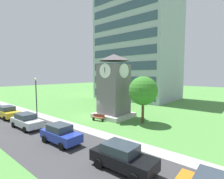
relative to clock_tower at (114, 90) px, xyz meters
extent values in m
plane|color=#4C893D|center=(-2.38, -2.13, -4.00)|extent=(160.00, 160.00, 0.00)
cube|color=#38383A|center=(-2.38, -10.78, -3.99)|extent=(120.00, 7.20, 0.01)
cube|color=#9E9E99|center=(-2.38, -6.38, -3.99)|extent=(120.00, 1.60, 0.01)
cube|color=#9EA8B2|center=(-8.26, 19.57, 8.80)|extent=(18.68, 13.85, 25.60)
cube|color=#384C60|center=(-8.26, 12.60, -2.40)|extent=(17.18, 0.10, 1.80)
cube|color=#384C60|center=(-8.26, 12.60, 0.80)|extent=(17.18, 0.10, 1.80)
cube|color=#384C60|center=(-8.26, 12.60, 4.00)|extent=(17.18, 0.10, 1.80)
cube|color=#384C60|center=(-8.26, 12.60, 7.20)|extent=(17.18, 0.10, 1.80)
cube|color=#384C60|center=(-8.26, 12.60, 10.40)|extent=(17.18, 0.10, 1.80)
cube|color=#384C60|center=(-8.26, 12.60, 13.60)|extent=(17.18, 0.10, 1.80)
cube|color=#384C60|center=(-8.26, 12.60, 16.80)|extent=(17.18, 0.10, 1.80)
cube|color=slate|center=(-0.01, 0.01, -0.20)|extent=(3.54, 3.54, 7.59)
cube|color=beige|center=(-0.01, 0.01, -3.70)|extent=(4.78, 4.78, 0.60)
pyramid|color=#555155|center=(-0.01, 0.01, 4.57)|extent=(3.89, 3.89, 0.97)
cylinder|color=white|center=(-0.01, -1.82, 2.68)|extent=(1.95, 0.12, 1.95)
cylinder|color=white|center=(1.82, 0.01, 2.68)|extent=(0.12, 1.95, 1.95)
cube|color=black|center=(-0.01, -1.89, 2.86)|extent=(0.09, 0.05, 0.58)
cube|color=black|center=(-0.01, -1.90, 2.68)|extent=(0.06, 0.06, 0.88)
cube|color=brown|center=(-0.32, -2.91, -3.55)|extent=(1.86, 0.83, 0.06)
cube|color=brown|center=(-0.36, -2.70, -3.32)|extent=(1.77, 0.40, 0.40)
cube|color=black|center=(-1.02, -3.06, -3.77)|extent=(0.16, 0.44, 0.45)
cube|color=black|center=(0.39, -2.77, -3.77)|extent=(0.16, 0.44, 0.45)
cylinder|color=#333338|center=(-7.07, -7.94, -1.31)|extent=(0.14, 0.14, 5.38)
sphere|color=#F2EFCC|center=(-7.07, -7.94, 1.56)|extent=(0.36, 0.36, 0.36)
cylinder|color=#513823|center=(4.77, 0.05, -2.56)|extent=(0.32, 0.32, 2.87)
sphere|color=#337B25|center=(4.77, 0.05, 0.15)|extent=(3.65, 3.65, 3.65)
cylinder|color=#513823|center=(-11.44, 10.29, -2.60)|extent=(0.39, 0.39, 2.80)
sphere|color=#345F24|center=(-11.44, 10.29, 0.20)|extent=(4.00, 4.00, 4.00)
cube|color=gold|center=(-11.06, -10.25, -3.29)|extent=(4.59, 1.94, 0.76)
cube|color=#2D3842|center=(-11.29, -10.26, -2.61)|extent=(2.32, 1.66, 0.60)
cylinder|color=black|center=(-9.68, -9.32, -3.67)|extent=(0.67, 0.24, 0.66)
cylinder|color=black|center=(-9.63, -11.09, -3.67)|extent=(0.67, 0.24, 0.66)
cylinder|color=black|center=(-12.50, -9.41, -3.67)|extent=(0.67, 0.24, 0.66)
cube|color=silver|center=(-4.30, -10.51, -3.29)|extent=(4.67, 1.92, 0.76)
cube|color=#2D3842|center=(-4.53, -10.52, -2.61)|extent=(2.35, 1.63, 0.60)
cylinder|color=black|center=(-2.90, -9.60, -3.67)|extent=(0.67, 0.24, 0.66)
cylinder|color=black|center=(-2.85, -11.34, -3.67)|extent=(0.67, 0.24, 0.66)
cylinder|color=black|center=(-5.76, -9.69, -3.67)|extent=(0.67, 0.24, 0.66)
cylinder|color=black|center=(-5.71, -11.43, -3.67)|extent=(0.67, 0.24, 0.66)
cube|color=#23389E|center=(2.52, -10.43, -3.29)|extent=(4.15, 1.87, 0.76)
cube|color=#2D3842|center=(2.31, -10.44, -2.61)|extent=(2.10, 1.59, 0.60)
cylinder|color=black|center=(3.76, -9.54, -3.67)|extent=(0.67, 0.24, 0.66)
cylinder|color=black|center=(3.81, -11.25, -3.67)|extent=(0.67, 0.24, 0.66)
cylinder|color=black|center=(1.22, -9.62, -3.67)|extent=(0.67, 0.24, 0.66)
cylinder|color=black|center=(1.28, -11.33, -3.67)|extent=(0.67, 0.24, 0.66)
cube|color=black|center=(9.40, -10.31, -3.29)|extent=(4.45, 1.92, 0.76)
cube|color=#2D3842|center=(9.18, -10.31, -2.61)|extent=(2.25, 1.64, 0.60)
cylinder|color=black|center=(10.74, -9.39, -3.67)|extent=(0.67, 0.24, 0.66)
cylinder|color=black|center=(10.79, -11.14, -3.67)|extent=(0.67, 0.24, 0.66)
cylinder|color=black|center=(8.01, -9.48, -3.67)|extent=(0.67, 0.24, 0.66)
cylinder|color=black|center=(8.06, -11.22, -3.67)|extent=(0.67, 0.24, 0.66)
camera|label=1|loc=(15.84, -18.96, 2.21)|focal=27.75mm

